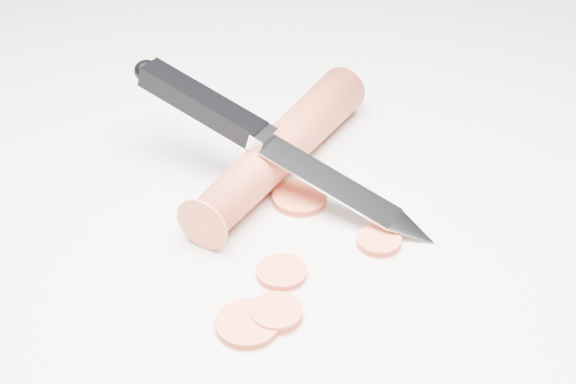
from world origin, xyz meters
name	(u,v)px	position (x,y,z in m)	size (l,w,h in m)	color
ground	(250,212)	(0.00, 0.00, 0.00)	(2.40, 2.40, 0.00)	silver
carrot	(282,148)	(0.04, 0.04, 0.02)	(0.04, 0.04, 0.21)	#BF4329
carrot_slice_0	(248,324)	(-0.05, -0.10, 0.00)	(0.04, 0.04, 0.01)	#F45E39
carrot_slice_1	(379,241)	(0.06, -0.07, 0.00)	(0.03, 0.03, 0.01)	#F45E39
carrot_slice_2	(282,272)	(-0.01, -0.07, 0.00)	(0.03, 0.03, 0.01)	#F45E39
carrot_slice_3	(277,313)	(-0.03, -0.10, 0.00)	(0.03, 0.03, 0.01)	#F45E39
carrot_slice_4	(300,198)	(0.04, 0.00, 0.00)	(0.04, 0.04, 0.01)	#F45E39
kitchen_knife	(279,145)	(0.03, 0.01, 0.04)	(0.16, 0.23, 0.08)	silver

